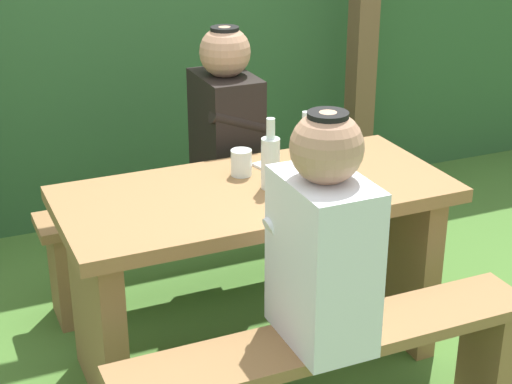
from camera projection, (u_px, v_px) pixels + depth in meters
name	position (u px, v px, depth m)	size (l,w,h in m)	color
ground_plane	(256.00, 358.00, 3.17)	(12.00, 12.00, 0.00)	#45722D
hedge_backdrop	(116.00, 28.00, 4.41)	(6.40, 0.85, 1.85)	#2E5B30
picnic_table	(256.00, 245.00, 2.98)	(1.40, 0.64, 0.72)	olive
bench_near	(330.00, 369.00, 2.55)	(1.40, 0.24, 0.46)	olive
bench_far	(203.00, 224.00, 3.53)	(1.40, 0.24, 0.46)	olive
person_white_shirt	(323.00, 239.00, 2.36)	(0.25, 0.35, 0.72)	silver
person_black_coat	(226.00, 119.00, 3.39)	(0.25, 0.35, 0.72)	black
drinking_glass	(241.00, 163.00, 2.98)	(0.08, 0.08, 0.10)	silver
bottle_left	(305.00, 149.00, 3.00)	(0.06, 0.06, 0.23)	silver
bottle_right	(270.00, 161.00, 2.85)	(0.07, 0.07, 0.26)	silver
cell_phone	(270.00, 168.00, 3.05)	(0.07, 0.14, 0.01)	silver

